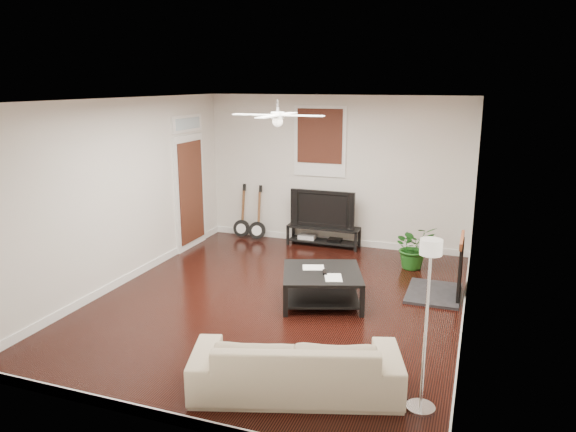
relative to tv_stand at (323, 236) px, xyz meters
The scene contains 14 objects.
room 3.04m from the tv_stand, 86.94° to the right, with size 5.01×6.01×2.81m.
brick_accent 3.40m from the tv_stand, 34.03° to the right, with size 0.02×2.20×2.80m, color #B26439.
fireplace 2.96m from the tv_stand, 37.16° to the right, with size 0.80×1.10×0.92m, color black.
window_back 1.78m from the tv_stand, 128.57° to the left, with size 1.00×0.06×1.30m, color black.
door_left 2.69m from the tv_stand, 159.16° to the right, with size 0.08×1.00×2.50m, color white.
tv_stand is the anchor object (origin of this frame).
tv 0.54m from the tv_stand, 90.00° to the left, with size 1.22×0.16×0.70m, color black.
coffee_table 2.69m from the tv_stand, 74.24° to the right, with size 1.07×1.07×0.45m, color black.
sofa 4.99m from the tv_stand, 76.90° to the right, with size 2.07×0.81×0.60m, color #C1AE91.
floor_lamp 5.35m from the tv_stand, 63.76° to the right, with size 0.28×0.28×1.69m, color white, non-canonical shape.
potted_plant 1.90m from the tv_stand, 21.72° to the right, with size 0.67×0.58×0.74m, color #1B5A19.
guitar_left 1.72m from the tv_stand, behind, with size 0.33×0.24×1.08m, color black, non-canonical shape.
guitar_right 1.38m from the tv_stand, behind, with size 0.33×0.24×1.08m, color black, non-canonical shape.
ceiling_fan 3.68m from the tv_stand, 86.94° to the right, with size 1.24×1.24×0.32m, color white, non-canonical shape.
Camera 1 is at (2.56, -6.68, 3.02)m, focal length 33.68 mm.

